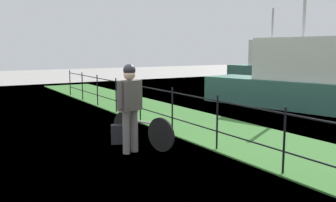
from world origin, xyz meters
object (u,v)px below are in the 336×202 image
Objects in this scene: terrier_dog at (129,96)px; mooring_bollard at (127,117)px; backpack_on_paving at (118,134)px; moored_boat_near at (271,70)px; moored_boat_far at (301,83)px; bicycle_main at (141,129)px; wooden_crate at (128,106)px; cyclist_person at (130,100)px.

mooring_bollard is at bearing 156.61° from terrier_dog.
backpack_on_paving is 13.29m from moored_boat_near.
moored_boat_far is at bearing -145.45° from backpack_on_paving.
wooden_crate is at bearing -163.34° from bicycle_main.
moored_boat_far reaches higher than bicycle_main.
mooring_bollard is (-2.02, 0.62, -0.13)m from bicycle_main.
cyclist_person reaches higher than mooring_bollard.
terrier_dog is 0.81× the size of backpack_on_paving.
cyclist_person is 0.36× the size of moored_boat_near.
bicycle_main is at bearing 127.24° from cyclist_person.
mooring_bollard reaches higher than backpack_on_paving.
wooden_crate is 13.13m from moored_boat_near.
moored_boat_far is at bearing 85.62° from mooring_bollard.
bicycle_main is 13.24m from moored_boat_near.
bicycle_main is 3.84× the size of mooring_bollard.
wooden_crate is 1.89m from mooring_bollard.
terrier_dog is at bearing -59.31° from moored_boat_near.
bicycle_main is 0.81m from cyclist_person.
backpack_on_paving is at bearing -81.07° from moored_boat_far.
moored_boat_far is (-1.18, 6.82, 0.05)m from wooden_crate.
moored_boat_near is (-7.05, 11.19, 0.54)m from bicycle_main.
cyclist_person is at bearing 110.55° from backpack_on_paving.
terrier_dog is (-0.35, -0.10, 0.65)m from bicycle_main.
moored_boat_far is at bearing 103.01° from bicycle_main.
bicycle_main is 0.98× the size of cyclist_person.
terrier_dog is (0.02, 0.01, 0.21)m from wooden_crate.
moored_boat_near reaches higher than moored_boat_far.
cyclist_person reaches higher than wooden_crate.
moored_boat_far reaches higher than backpack_on_paving.
bicycle_main is at bearing 151.05° from backpack_on_paving.
terrier_dog is at bearing -163.34° from bicycle_main.
bicycle_main is 0.74m from terrier_dog.
wooden_crate is 0.80× the size of mooring_bollard.
moored_boat_far is (-1.55, 6.71, 0.49)m from bicycle_main.
bicycle_main is 0.59m from wooden_crate.
moored_boat_near reaches higher than wooden_crate.
cyclist_person is 7.33m from moored_boat_far.
wooden_crate reaches higher than bicycle_main.
backpack_on_paving is 1.83m from mooring_bollard.
terrier_dog reaches higher than bicycle_main.
mooring_bollard is (-1.65, 0.73, -0.58)m from wooden_crate.
cyclist_person is (0.29, -0.38, 0.65)m from bicycle_main.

